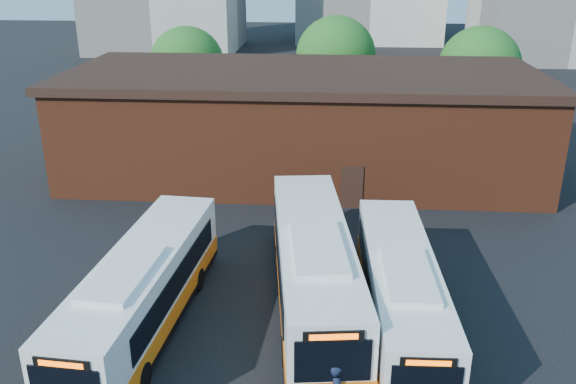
{
  "coord_description": "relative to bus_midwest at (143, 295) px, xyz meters",
  "views": [
    {
      "loc": [
        1.83,
        -16.94,
        12.99
      ],
      "look_at": [
        -0.02,
        7.96,
        3.19
      ],
      "focal_mm": 38.0,
      "sensor_mm": 36.0,
      "label": 1
    }
  ],
  "objects": [
    {
      "name": "bus_mideast",
      "position": [
        6.11,
        1.92,
        0.13
      ],
      "size": [
        4.18,
        13.07,
        3.51
      ],
      "rotation": [
        0.0,
        0.0,
        0.12
      ],
      "color": "white",
      "rests_on": "ground"
    },
    {
      "name": "tree_west",
      "position": [
        -5.17,
        30.24,
        3.18
      ],
      "size": [
        6.0,
        6.0,
        7.65
      ],
      "color": "#382314",
      "rests_on": "ground"
    },
    {
      "name": "depot_building",
      "position": [
        4.83,
        18.24,
        1.79
      ],
      "size": [
        28.6,
        12.6,
        6.4
      ],
      "color": "maroon",
      "rests_on": "ground"
    },
    {
      "name": "tree_east",
      "position": [
        17.83,
        29.24,
        3.36
      ],
      "size": [
        6.24,
        6.24,
        7.96
      ],
      "color": "#382314",
      "rests_on": "ground"
    },
    {
      "name": "tree_mid",
      "position": [
        6.83,
        32.24,
        3.61
      ],
      "size": [
        6.56,
        6.56,
        8.36
      ],
      "color": "#382314",
      "rests_on": "ground"
    },
    {
      "name": "ground",
      "position": [
        4.83,
        -1.76,
        -1.47
      ],
      "size": [
        220.0,
        220.0,
        0.0
      ],
      "primitive_type": "plane",
      "color": "black"
    },
    {
      "name": "bus_midwest",
      "position": [
        0.0,
        0.0,
        0.0
      ],
      "size": [
        3.3,
        12.0,
        3.23
      ],
      "rotation": [
        0.0,
        0.0,
        -0.07
      ],
      "color": "white",
      "rests_on": "ground"
    },
    {
      "name": "bus_east",
      "position": [
        9.3,
        0.73,
        -0.06
      ],
      "size": [
        2.69,
        11.49,
        3.11
      ],
      "rotation": [
        0.0,
        0.0,
        0.03
      ],
      "color": "white",
      "rests_on": "ground"
    }
  ]
}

